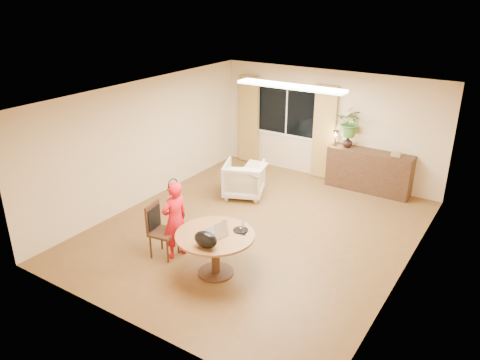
# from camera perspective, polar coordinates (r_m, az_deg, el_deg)

# --- Properties ---
(floor) EXTENTS (6.50, 6.50, 0.00)m
(floor) POSITION_cam_1_polar(r_m,az_deg,el_deg) (9.04, 1.99, -6.11)
(floor) COLOR brown
(floor) RESTS_ON ground
(ceiling) EXTENTS (6.50, 6.50, 0.00)m
(ceiling) POSITION_cam_1_polar(r_m,az_deg,el_deg) (8.12, 2.24, 10.20)
(ceiling) COLOR white
(ceiling) RESTS_ON wall_back
(wall_back) EXTENTS (5.50, 0.00, 5.50)m
(wall_back) POSITION_cam_1_polar(r_m,az_deg,el_deg) (11.27, 10.71, 6.54)
(wall_back) COLOR #D8BC8C
(wall_back) RESTS_ON floor
(wall_left) EXTENTS (0.00, 6.50, 6.50)m
(wall_left) POSITION_cam_1_polar(r_m,az_deg,el_deg) (10.10, -11.42, 4.61)
(wall_left) COLOR #D8BC8C
(wall_left) RESTS_ON floor
(wall_right) EXTENTS (0.00, 6.50, 6.50)m
(wall_right) POSITION_cam_1_polar(r_m,az_deg,el_deg) (7.58, 20.24, -2.54)
(wall_right) COLOR #D8BC8C
(wall_right) RESTS_ON floor
(window) EXTENTS (1.70, 0.03, 1.30)m
(window) POSITION_cam_1_polar(r_m,az_deg,el_deg) (11.65, 5.72, 8.35)
(window) COLOR white
(window) RESTS_ON wall_back
(curtain_left) EXTENTS (0.55, 0.08, 2.25)m
(curtain_left) POSITION_cam_1_polar(r_m,az_deg,el_deg) (12.17, 1.08, 7.36)
(curtain_left) COLOR olive
(curtain_left) RESTS_ON wall_back
(curtain_right) EXTENTS (0.55, 0.08, 2.25)m
(curtain_right) POSITION_cam_1_polar(r_m,az_deg,el_deg) (11.25, 10.23, 5.71)
(curtain_right) COLOR olive
(curtain_right) RESTS_ON wall_back
(ceiling_panel) EXTENTS (2.20, 0.35, 0.05)m
(ceiling_panel) POSITION_cam_1_polar(r_m,az_deg,el_deg) (9.16, 6.17, 11.28)
(ceiling_panel) COLOR white
(ceiling_panel) RESTS_ON ceiling
(dining_table) EXTENTS (1.27, 1.27, 0.72)m
(dining_table) POSITION_cam_1_polar(r_m,az_deg,el_deg) (7.50, -3.04, -7.63)
(dining_table) COLOR brown
(dining_table) RESTS_ON floor
(dining_chair) EXTENTS (0.52, 0.48, 0.96)m
(dining_chair) POSITION_cam_1_polar(r_m,az_deg,el_deg) (8.11, -9.30, -6.17)
(dining_chair) COLOR #321910
(dining_chair) RESTS_ON floor
(child) EXTENTS (0.57, 0.44, 1.38)m
(child) POSITION_cam_1_polar(r_m,az_deg,el_deg) (7.99, -7.94, -4.83)
(child) COLOR red
(child) RESTS_ON floor
(laptop) EXTENTS (0.43, 0.32, 0.26)m
(laptop) POSITION_cam_1_polar(r_m,az_deg,el_deg) (7.39, -3.24, -5.63)
(laptop) COLOR #B7B7BC
(laptop) RESTS_ON dining_table
(tumbler) EXTENTS (0.08, 0.08, 0.11)m
(tumbler) POSITION_cam_1_polar(r_m,az_deg,el_deg) (7.60, -1.87, -5.38)
(tumbler) COLOR white
(tumbler) RESTS_ON dining_table
(wine_glass) EXTENTS (0.08, 0.08, 0.21)m
(wine_glass) POSITION_cam_1_polar(r_m,az_deg,el_deg) (7.35, 0.41, -5.94)
(wine_glass) COLOR white
(wine_glass) RESTS_ON dining_table
(pot_lid) EXTENTS (0.27, 0.27, 0.04)m
(pot_lid) POSITION_cam_1_polar(r_m,az_deg,el_deg) (7.50, 0.07, -6.06)
(pot_lid) COLOR white
(pot_lid) RESTS_ON dining_table
(handbag) EXTENTS (0.44, 0.33, 0.26)m
(handbag) POSITION_cam_1_polar(r_m,az_deg,el_deg) (7.02, -4.22, -7.26)
(handbag) COLOR black
(handbag) RESTS_ON dining_table
(armchair) EXTENTS (1.11, 1.12, 0.79)m
(armchair) POSITION_cam_1_polar(r_m,az_deg,el_deg) (10.32, 0.47, 0.10)
(armchair) COLOR beige
(armchair) RESTS_ON floor
(throw) EXTENTS (0.49, 0.58, 0.03)m
(throw) POSITION_cam_1_polar(r_m,az_deg,el_deg) (10.00, 1.69, 1.85)
(throw) COLOR beige
(throw) RESTS_ON armchair
(sideboard) EXTENTS (1.89, 0.46, 0.94)m
(sideboard) POSITION_cam_1_polar(r_m,az_deg,el_deg) (10.95, 15.42, 1.06)
(sideboard) COLOR #321910
(sideboard) RESTS_ON floor
(vase) EXTENTS (0.28, 0.28, 0.25)m
(vase) POSITION_cam_1_polar(r_m,az_deg,el_deg) (10.92, 12.96, 4.56)
(vase) COLOR black
(vase) RESTS_ON sideboard
(bouquet) EXTENTS (0.62, 0.54, 0.66)m
(bouquet) POSITION_cam_1_polar(r_m,az_deg,el_deg) (10.79, 13.34, 6.82)
(bouquet) COLOR #386B28
(bouquet) RESTS_ON vase
(book_stack) EXTENTS (0.25, 0.21, 0.09)m
(book_stack) POSITION_cam_1_polar(r_m,az_deg,el_deg) (10.65, 18.52, 3.03)
(book_stack) COLOR #97774D
(book_stack) RESTS_ON sideboard
(desk_lamp) EXTENTS (0.17, 0.17, 0.37)m
(desk_lamp) POSITION_cam_1_polar(r_m,az_deg,el_deg) (10.95, 11.59, 5.06)
(desk_lamp) COLOR black
(desk_lamp) RESTS_ON sideboard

